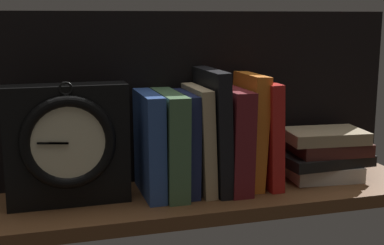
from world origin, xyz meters
TOP-DOWN VIEW (x-y plane):
  - ground_plane at (0.00, 0.00)cm, footprint 86.65×22.21cm
  - back_panel at (0.00, 10.50)cm, footprint 86.65×1.20cm
  - book_blue_modern at (-10.63, 1.77)cm, footprint 3.30×14.64cm
  - book_green_romantic at (-6.81, 1.77)cm, footprint 3.97×16.01cm
  - book_navy_bierce at (-3.55, 1.77)cm, footprint 2.31×13.08cm
  - book_tan_shortstories at (-1.07, 1.77)cm, footprint 3.15×14.11cm
  - book_black_skeptic at (1.67, 1.77)cm, footprint 3.44×15.63cm
  - book_maroon_dawkins at (5.24, 1.77)cm, footprint 4.26×16.27cm
  - book_orange_pandolfini at (9.08, 1.77)cm, footprint 4.11×12.02cm
  - book_red_requiem at (12.18, 1.77)cm, footprint 3.23×13.88cm
  - framed_clock at (-25.34, 0.56)cm, footprint 21.22×7.26cm
  - book_stack_side at (25.83, 1.65)cm, footprint 18.37×12.33cm

SIDE VIEW (x-z plane):
  - ground_plane at x=0.00cm, z-range -2.50..0.00cm
  - book_stack_side at x=25.83cm, z-range 0.08..10.18cm
  - book_navy_bierce at x=-3.55cm, z-range -0.01..18.88cm
  - book_green_romantic at x=-6.81cm, z-range -0.01..19.03cm
  - book_blue_modern at x=-10.63cm, z-range -0.01..19.11cm
  - book_maroon_dawkins at x=5.24cm, z-range -0.03..19.42cm
  - book_tan_shortstories at x=-1.07cm, z-range -0.04..19.89cm
  - book_red_requiem at x=12.18cm, z-range -0.04..20.48cm
  - framed_clock at x=-25.34cm, z-range -0.21..21.89cm
  - book_orange_pandolfini at x=9.08cm, z-range -0.06..21.97cm
  - book_black_skeptic at x=1.67cm, z-range -0.04..23.04cm
  - back_panel at x=0.00cm, z-range 0.00..33.68cm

